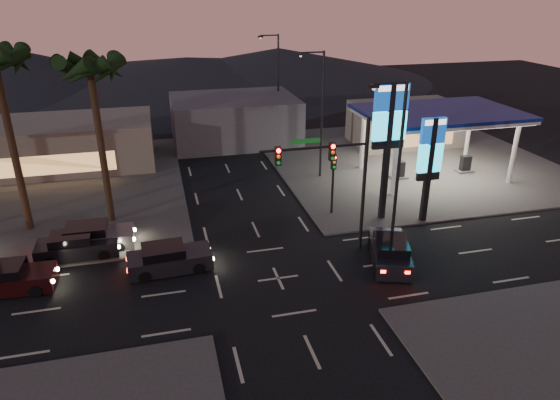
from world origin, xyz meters
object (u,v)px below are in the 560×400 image
object	(u,v)px
suv_station	(390,251)
car_lane_a_front	(169,259)
gas_station	(439,115)
car_lane_b_front	(92,237)
pylon_sign_short	(430,154)
traffic_signal_mast	(336,168)
car_lane_a_mid	(7,279)
pylon_sign_tall	(389,126)
car_lane_b_mid	(77,246)

from	to	relation	value
suv_station	car_lane_a_front	bearing A→B (deg)	169.58
gas_station	car_lane_b_front	size ratio (longest dim) A/B	2.53
pylon_sign_short	car_lane_a_front	distance (m)	17.20
gas_station	car_lane_b_front	distance (m)	26.93
traffic_signal_mast	car_lane_a_front	size ratio (longest dim) A/B	1.70
gas_station	suv_station	world-z (taller)	gas_station
car_lane_a_mid	suv_station	distance (m)	20.25
pylon_sign_tall	car_lane_a_front	xyz separation A→B (m)	(-14.10, -3.19, -5.70)
pylon_sign_tall	car_lane_a_mid	bearing A→B (deg)	-171.74
traffic_signal_mast	suv_station	distance (m)	5.60
gas_station	car_lane_b_mid	size ratio (longest dim) A/B	2.63
pylon_sign_tall	pylon_sign_short	size ratio (longest dim) A/B	1.29
car_lane_a_front	car_lane_b_mid	distance (m)	5.77
gas_station	car_lane_b_mid	world-z (taller)	gas_station
traffic_signal_mast	car_lane_b_mid	xyz separation A→B (m)	(-14.40, 3.12, -4.53)
gas_station	car_lane_b_mid	distance (m)	27.86
car_lane_a_front	car_lane_b_front	bearing A→B (deg)	139.71
car_lane_b_front	car_lane_a_front	bearing A→B (deg)	-40.29
gas_station	pylon_sign_short	distance (m)	9.02
pylon_sign_short	traffic_signal_mast	bearing A→B (deg)	-160.87
gas_station	car_lane_a_mid	world-z (taller)	gas_station
pylon_sign_short	suv_station	xyz separation A→B (m)	(-4.52, -4.41, -3.94)
car_lane_a_front	suv_station	distance (m)	12.28
car_lane_a_front	car_lane_b_mid	xyz separation A→B (m)	(-5.04, 2.80, -0.00)
car_lane_b_front	pylon_sign_tall	bearing A→B (deg)	-1.35
car_lane_a_front	car_lane_a_mid	size ratio (longest dim) A/B	1.02
pylon_sign_short	car_lane_b_front	distance (m)	21.29
pylon_sign_short	car_lane_a_front	xyz separation A→B (m)	(-16.60, -2.19, -3.96)
car_lane_b_front	car_lane_b_mid	distance (m)	1.13
pylon_sign_short	traffic_signal_mast	distance (m)	7.69
car_lane_b_front	suv_station	xyz separation A→B (m)	(16.35, -5.85, -0.01)
car_lane_b_mid	car_lane_a_mid	bearing A→B (deg)	-136.92
car_lane_b_mid	suv_station	size ratio (longest dim) A/B	0.94
pylon_sign_short	car_lane_a_mid	distance (m)	25.07
pylon_sign_tall	car_lane_b_mid	xyz separation A→B (m)	(-19.14, -0.40, -5.70)
gas_station	suv_station	bearing A→B (deg)	-128.64
car_lane_a_front	suv_station	xyz separation A→B (m)	(12.07, -2.22, 0.02)
pylon_sign_tall	car_lane_b_front	distance (m)	19.23
traffic_signal_mast	pylon_sign_tall	bearing A→B (deg)	36.52
car_lane_a_mid	suv_station	xyz separation A→B (m)	(20.13, -2.20, 0.03)
traffic_signal_mast	car_lane_a_mid	size ratio (longest dim) A/B	1.73
pylon_sign_tall	car_lane_b_front	xyz separation A→B (m)	(-18.37, 0.43, -5.67)
traffic_signal_mast	car_lane_a_mid	bearing A→B (deg)	179.03
car_lane_b_mid	pylon_sign_tall	bearing A→B (deg)	1.18
pylon_sign_short	traffic_signal_mast	xyz separation A→B (m)	(-7.24, -2.51, 0.57)
pylon_sign_short	pylon_sign_tall	bearing A→B (deg)	158.20
pylon_sign_tall	car_lane_a_mid	xyz separation A→B (m)	(-22.16, -3.22, -5.71)
car_lane_b_mid	pylon_sign_short	bearing A→B (deg)	-1.60
car_lane_b_front	traffic_signal_mast	bearing A→B (deg)	-16.14
car_lane_a_front	car_lane_b_front	distance (m)	5.61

